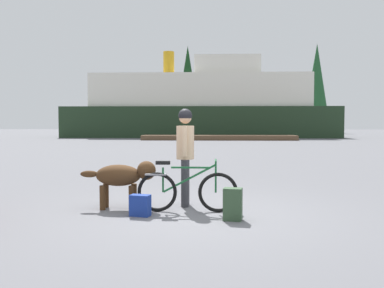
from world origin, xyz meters
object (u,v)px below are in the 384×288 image
object	(u,v)px
dog	(123,176)
backpack	(233,204)
handbag_pannier	(140,205)
person_cyclist	(185,147)
ferry_boat	(201,107)
bicycle	(187,190)

from	to	relation	value
dog	backpack	world-z (taller)	dog
dog	handbag_pannier	size ratio (longest dim) A/B	3.86
person_cyclist	dog	bearing A→B (deg)	-163.63
ferry_boat	person_cyclist	bearing A→B (deg)	-89.06
ferry_boat	handbag_pannier	bearing A→B (deg)	-90.15
backpack	dog	bearing A→B (deg)	156.86
ferry_boat	dog	bearing A→B (deg)	-90.78
person_cyclist	ferry_boat	size ratio (longest dim) A/B	0.07
dog	ferry_boat	size ratio (longest dim) A/B	0.05
bicycle	ferry_boat	size ratio (longest dim) A/B	0.06
backpack	ferry_boat	world-z (taller)	ferry_boat
person_cyclist	backpack	xyz separation A→B (m)	(0.81, -1.12, -0.82)
bicycle	dog	bearing A→B (deg)	168.66
bicycle	dog	distance (m)	1.17
bicycle	backpack	world-z (taller)	bicycle
dog	bicycle	bearing A→B (deg)	-11.34
bicycle	person_cyclist	bearing A→B (deg)	95.86
bicycle	backpack	xyz separation A→B (m)	(0.75, -0.58, -0.12)
bicycle	person_cyclist	world-z (taller)	person_cyclist
bicycle	ferry_boat	distance (m)	36.28
dog	backpack	size ratio (longest dim) A/B	2.66
ferry_boat	backpack	bearing A→B (deg)	-87.84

